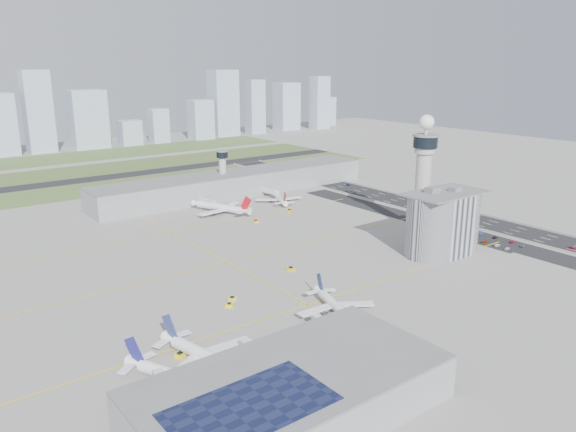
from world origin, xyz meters
TOP-DOWN VIEW (x-y plane):
  - ground at (0.00, 0.00)m, footprint 1000.00×1000.00m
  - grass_strip_0 at (-20.00, 225.00)m, footprint 480.00×50.00m
  - grass_strip_1 at (-20.00, 300.00)m, footprint 480.00×60.00m
  - grass_strip_2 at (-20.00, 380.00)m, footprint 480.00×70.00m
  - runway at (-20.00, 262.00)m, footprint 480.00×22.00m
  - highway at (115.00, 0.00)m, footprint 28.00×500.00m
  - barrier_left at (101.00, 0.00)m, footprint 0.60×500.00m
  - barrier_right at (129.00, 0.00)m, footprint 0.60×500.00m
  - landside_road at (90.00, -10.00)m, footprint 18.00×260.00m
  - parking_lot at (88.00, -22.00)m, footprint 20.00×44.00m
  - taxiway_line_h_0 at (-40.00, -30.00)m, footprint 260.00×0.60m
  - taxiway_line_h_1 at (-40.00, 30.00)m, footprint 260.00×0.60m
  - taxiway_line_h_2 at (-40.00, 90.00)m, footprint 260.00×0.60m
  - taxiway_line_v at (-40.00, 30.00)m, footprint 0.60×260.00m
  - control_tower at (72.00, 8.00)m, footprint 14.00×14.00m
  - secondary_tower at (30.00, 150.00)m, footprint 8.60×8.60m
  - admin_building at (51.99, -22.00)m, footprint 42.00×24.00m
  - terminal_pier at (40.00, 148.00)m, footprint 210.00×32.00m
  - near_terminal at (-88.07, -82.02)m, footprint 84.00×42.00m
  - airplane_near_a at (-105.53, -53.31)m, footprint 49.60×52.79m
  - airplane_near_b at (-93.46, -47.27)m, footprint 44.86×49.61m
  - airplane_near_c at (-36.70, -43.30)m, footprint 40.64×44.27m
  - airplane_far_a at (3.42, 109.85)m, footprint 52.98×56.70m
  - airplane_far_b at (49.55, 110.34)m, footprint 43.96×47.04m
  - jet_bridge_near_0 at (-113.00, -61.00)m, footprint 5.39×14.31m
  - jet_bridge_near_1 at (-83.00, -61.00)m, footprint 5.39×14.31m
  - jet_bridge_near_2 at (-53.00, -61.00)m, footprint 5.39×14.31m
  - jet_bridge_far_0 at (2.00, 132.00)m, footprint 5.39×14.31m
  - jet_bridge_far_1 at (52.00, 132.00)m, footprint 5.39×14.31m
  - tug_0 at (-98.07, -36.40)m, footprint 3.25×3.86m
  - tug_1 at (-61.21, -8.77)m, footprint 3.73×3.27m
  - tug_2 at (-65.27, -13.14)m, footprint 3.67×3.68m
  - tug_3 at (-22.63, 3.22)m, footprint 3.07×3.84m
  - tug_4 at (8.43, 77.29)m, footprint 3.37×2.33m
  - tug_5 at (39.27, 85.08)m, footprint 4.04×3.97m
  - car_lot_0 at (82.43, -39.55)m, footprint 3.73×1.61m
  - car_lot_1 at (82.95, -33.63)m, footprint 4.15×1.89m
  - car_lot_2 at (82.80, -26.24)m, footprint 4.20×2.10m
  - car_lot_3 at (83.35, -16.63)m, footprint 4.47×2.00m
  - car_lot_4 at (83.10, -12.54)m, footprint 3.42×1.41m
  - car_lot_5 at (83.46, -3.49)m, footprint 3.77×1.39m
  - car_lot_6 at (92.71, -42.11)m, footprint 4.85×2.57m
  - car_lot_7 at (94.04, -35.29)m, footprint 4.04×1.71m
  - car_lot_8 at (93.82, -25.15)m, footprint 3.52×1.47m
  - car_lot_9 at (93.95, -16.61)m, footprint 3.96×1.53m
  - car_lot_10 at (92.17, -13.22)m, footprint 4.20×2.37m
  - car_lot_11 at (92.88, -2.58)m, footprint 4.53×1.91m
  - car_hw_0 at (108.85, -59.24)m, footprint 1.93×3.88m
  - car_hw_1 at (113.81, 42.25)m, footprint 1.92×4.13m
  - car_hw_2 at (122.38, 119.36)m, footprint 2.62×4.66m
  - car_hw_4 at (109.12, 178.84)m, footprint 1.89×3.93m
  - skyline_bldg_8 at (-19.42, 431.56)m, footprint 26.33×21.06m
  - skyline_bldg_9 at (30.27, 432.32)m, footprint 36.96×29.57m
  - skyline_bldg_10 at (73.27, 423.68)m, footprint 23.01×18.41m
  - skyline_bldg_11 at (108.28, 423.34)m, footprint 20.22×16.18m
  - skyline_bldg_12 at (162.17, 421.29)m, footprint 26.14×20.92m
  - skyline_bldg_13 at (201.27, 433.27)m, footprint 32.26×25.81m
  - skyline_bldg_14 at (244.74, 426.38)m, footprint 21.59×17.28m
  - skyline_bldg_15 at (302.83, 435.54)m, footprint 30.25×24.20m
  - skyline_bldg_16 at (345.49, 415.96)m, footprint 23.04×18.43m
  - skyline_bldg_17 at (382.05, 443.29)m, footprint 22.64×18.11m

SIDE VIEW (x-z plane):
  - ground at x=0.00m, z-range 0.00..0.00m
  - taxiway_line_h_0 at x=-40.00m, z-range 0.00..0.01m
  - taxiway_line_h_1 at x=-40.00m, z-range 0.00..0.01m
  - taxiway_line_h_2 at x=-40.00m, z-range 0.00..0.01m
  - taxiway_line_v at x=-40.00m, z-range 0.00..0.01m
  - grass_strip_0 at x=-20.00m, z-range 0.00..0.08m
  - grass_strip_1 at x=-20.00m, z-range 0.00..0.08m
  - grass_strip_2 at x=-20.00m, z-range 0.00..0.08m
  - landside_road at x=90.00m, z-range 0.00..0.08m
  - highway at x=115.00m, z-range 0.00..0.10m
  - parking_lot at x=88.00m, z-range 0.00..0.10m
  - runway at x=-20.00m, z-range 0.01..0.11m
  - car_lot_10 at x=92.17m, z-range 0.00..1.11m
  - car_lot_2 at x=82.80m, z-range 0.00..1.14m
  - car_lot_4 at x=83.10m, z-range 0.00..1.16m
  - car_lot_7 at x=94.04m, z-range 0.00..1.16m
  - car_lot_8 at x=93.82m, z-range 0.00..1.19m
  - barrier_left at x=101.00m, z-range 0.00..1.20m
  - barrier_right at x=129.00m, z-range 0.00..1.20m
  - car_hw_2 at x=122.38m, z-range 0.00..1.23m
  - car_lot_5 at x=83.46m, z-range 0.00..1.23m
  - car_lot_0 at x=82.43m, z-range 0.00..1.26m
  - car_hw_0 at x=108.85m, z-range 0.00..1.27m
  - car_lot_3 at x=83.35m, z-range 0.00..1.27m
  - car_lot_9 at x=93.95m, z-range 0.00..1.29m
  - car_hw_4 at x=109.12m, z-range 0.00..1.29m
  - car_lot_6 at x=92.71m, z-range 0.00..1.30m
  - car_lot_11 at x=92.88m, z-range 0.00..1.30m
  - car_hw_1 at x=113.81m, z-range 0.00..1.31m
  - car_lot_1 at x=82.95m, z-range 0.00..1.32m
  - tug_2 at x=-65.27m, z-range 0.00..1.79m
  - tug_1 at x=-61.21m, z-range 0.00..1.81m
  - tug_0 at x=-98.07m, z-range 0.00..1.91m
  - tug_4 at x=8.43m, z-range 0.00..1.95m
  - tug_5 at x=39.27m, z-range 0.00..1.95m
  - tug_3 at x=-22.63m, z-range 0.00..1.97m
  - jet_bridge_near_0 at x=-113.00m, z-range 0.00..5.70m
  - jet_bridge_near_1 at x=-83.00m, z-range 0.00..5.70m
  - jet_bridge_near_2 at x=-53.00m, z-range 0.00..5.70m
  - jet_bridge_far_0 at x=2.00m, z-range 0.00..5.70m
  - jet_bridge_far_1 at x=52.00m, z-range 0.00..5.70m
  - airplane_near_c at x=-36.70m, z-range 0.00..10.27m
  - airplane_far_b at x=49.55m, z-range 0.00..10.55m
  - airplane_near_a at x=-105.53m, z-range 0.00..11.74m
  - airplane_near_b at x=-93.46m, z-range 0.00..11.90m
  - airplane_far_a at x=3.42m, z-range 0.00..12.72m
  - near_terminal at x=-88.07m, z-range -0.07..12.93m
  - terminal_pier at x=40.00m, z-range 0.00..15.80m
  - skyline_bldg_10 at x=73.27m, z-range 0.00..27.75m
  - admin_building at x=51.99m, z-range -1.45..32.05m
  - secondary_tower at x=30.00m, z-range 2.85..34.75m
  - skyline_bldg_11 at x=108.28m, z-range 0.00..38.97m
  - skyline_bldg_17 at x=382.05m, z-range 0.00..41.06m
  - skyline_bldg_12 at x=162.17m, z-range 0.00..46.89m
  - skyline_bldg_9 at x=30.27m, z-range 0.00..62.11m
  - skyline_bldg_15 at x=302.83m, z-range 0.00..63.40m
  - skyline_bldg_14 at x=244.74m, z-range 0.00..68.75m
  - control_tower at x=72.00m, z-range 2.79..67.29m
  - skyline_bldg_16 at x=345.49m, z-range 0.00..71.56m
  - skyline_bldg_13 at x=201.27m, z-range 0.00..81.20m
  - skyline_bldg_8 at x=-19.42m, z-range 0.00..83.39m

